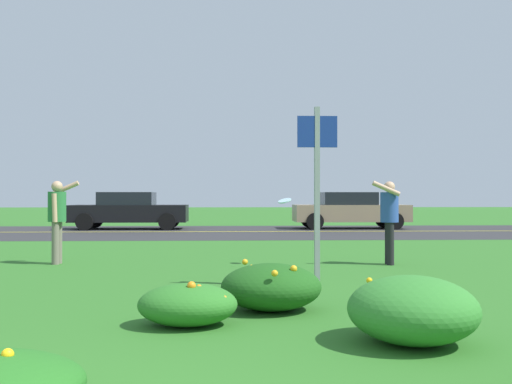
{
  "coord_description": "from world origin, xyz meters",
  "views": [
    {
      "loc": [
        1.48,
        -2.52,
        1.29
      ],
      "look_at": [
        1.94,
        7.7,
        1.36
      ],
      "focal_mm": 43.68,
      "sensor_mm": 36.0,
      "label": 1
    }
  ],
  "objects_px": {
    "frisbee_pale_blue": "(285,201)",
    "car_black_center_left": "(129,210)",
    "car_tan_center_right": "(350,210)",
    "sign_post_near_path": "(317,178)",
    "person_thrower_green_shirt": "(57,214)",
    "person_catcher_blue_shirt": "(389,215)"
  },
  "relations": [
    {
      "from": "sign_post_near_path",
      "to": "person_thrower_green_shirt",
      "type": "height_order",
      "value": "sign_post_near_path"
    },
    {
      "from": "person_thrower_green_shirt",
      "to": "person_catcher_blue_shirt",
      "type": "relative_size",
      "value": 1.01
    },
    {
      "from": "person_thrower_green_shirt",
      "to": "car_tan_center_right",
      "type": "relative_size",
      "value": 0.35
    },
    {
      "from": "frisbee_pale_blue",
      "to": "car_tan_center_right",
      "type": "relative_size",
      "value": 0.06
    },
    {
      "from": "sign_post_near_path",
      "to": "car_tan_center_right",
      "type": "height_order",
      "value": "sign_post_near_path"
    },
    {
      "from": "car_tan_center_right",
      "to": "frisbee_pale_blue",
      "type": "bearing_deg",
      "value": -106.31
    },
    {
      "from": "sign_post_near_path",
      "to": "frisbee_pale_blue",
      "type": "xyz_separation_m",
      "value": [
        -0.19,
        2.97,
        -0.34
      ]
    },
    {
      "from": "car_black_center_left",
      "to": "car_tan_center_right",
      "type": "height_order",
      "value": "same"
    },
    {
      "from": "person_thrower_green_shirt",
      "to": "car_black_center_left",
      "type": "xyz_separation_m",
      "value": [
        -0.63,
        12.57,
        -0.21
      ]
    },
    {
      "from": "sign_post_near_path",
      "to": "car_black_center_left",
      "type": "height_order",
      "value": "sign_post_near_path"
    },
    {
      "from": "sign_post_near_path",
      "to": "car_tan_center_right",
      "type": "distance_m",
      "value": 16.35
    },
    {
      "from": "sign_post_near_path",
      "to": "person_catcher_blue_shirt",
      "type": "height_order",
      "value": "sign_post_near_path"
    },
    {
      "from": "frisbee_pale_blue",
      "to": "car_black_center_left",
      "type": "relative_size",
      "value": 0.06
    },
    {
      "from": "frisbee_pale_blue",
      "to": "car_black_center_left",
      "type": "distance_m",
      "value": 13.88
    },
    {
      "from": "frisbee_pale_blue",
      "to": "car_black_center_left",
      "type": "height_order",
      "value": "car_black_center_left"
    },
    {
      "from": "person_catcher_blue_shirt",
      "to": "frisbee_pale_blue",
      "type": "xyz_separation_m",
      "value": [
        -1.98,
        0.01,
        0.27
      ]
    },
    {
      "from": "person_catcher_blue_shirt",
      "to": "person_thrower_green_shirt",
      "type": "bearing_deg",
      "value": 176.37
    },
    {
      "from": "person_catcher_blue_shirt",
      "to": "car_black_center_left",
      "type": "distance_m",
      "value": 14.71
    },
    {
      "from": "person_thrower_green_shirt",
      "to": "car_black_center_left",
      "type": "relative_size",
      "value": 0.35
    },
    {
      "from": "car_tan_center_right",
      "to": "sign_post_near_path",
      "type": "bearing_deg",
      "value": -102.75
    },
    {
      "from": "person_thrower_green_shirt",
      "to": "car_tan_center_right",
      "type": "distance_m",
      "value": 14.96
    },
    {
      "from": "sign_post_near_path",
      "to": "person_catcher_blue_shirt",
      "type": "distance_m",
      "value": 3.51
    }
  ]
}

